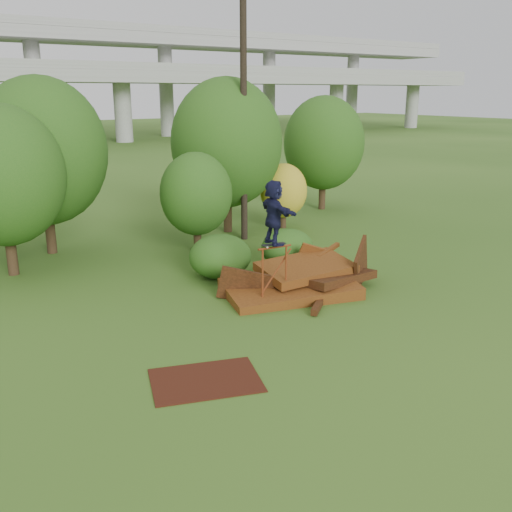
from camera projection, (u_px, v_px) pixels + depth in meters
ground at (319, 323)px, 16.01m from camera, size 240.00×240.00×0.00m
scrap_pile at (302, 281)px, 18.39m from camera, size 5.76×3.74×1.97m
grind_rail at (274, 269)px, 17.08m from camera, size 1.12×0.17×1.83m
skateboard at (274, 244)px, 16.86m from camera, size 0.76×0.27×0.08m
skater at (274, 212)px, 16.59m from camera, size 0.77×1.82×1.90m
flat_plate at (205, 380)px, 12.78m from camera, size 2.83×2.40×0.03m
tree_0 at (2, 176)px, 19.26m from camera, size 4.20×4.20×5.92m
tree_1 at (42, 152)px, 21.83m from camera, size 4.94×4.94×6.88m
tree_2 at (196, 194)px, 22.37m from camera, size 2.85×2.85×4.02m
tree_3 at (227, 143)px, 25.32m from camera, size 4.98×4.98×6.91m
tree_4 at (284, 191)px, 26.69m from camera, size 2.21×2.21×3.06m
tree_5 at (324, 143)px, 30.52m from camera, size 4.33×4.33×6.08m
shrub_left at (220, 256)px, 19.70m from camera, size 2.21×2.04×1.53m
shrub_right at (287, 248)px, 20.97m from camera, size 2.00×1.83×1.41m
utility_pole at (244, 110)px, 23.57m from camera, size 1.40×0.28×10.90m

